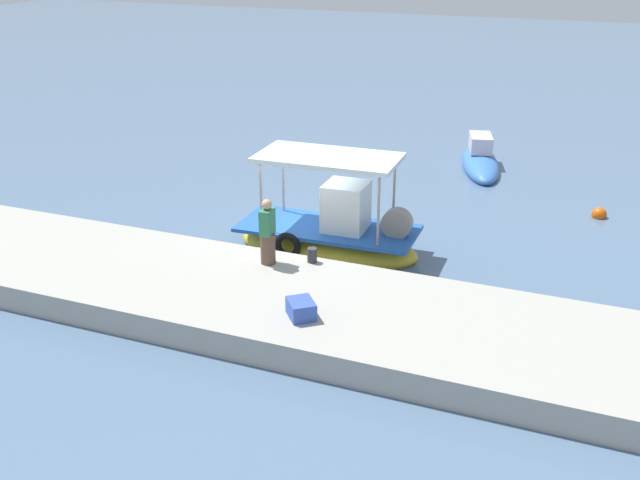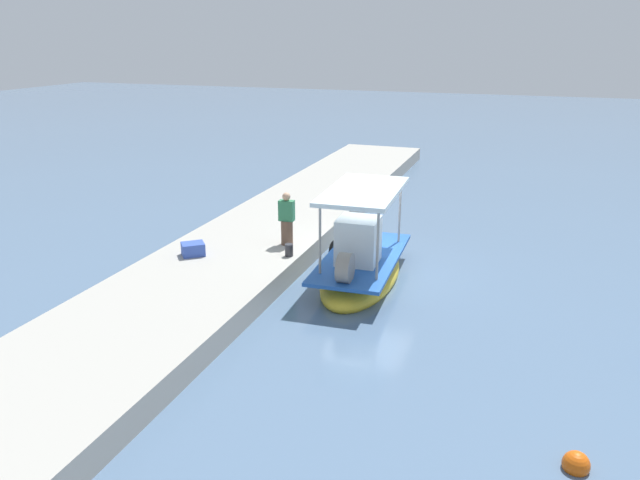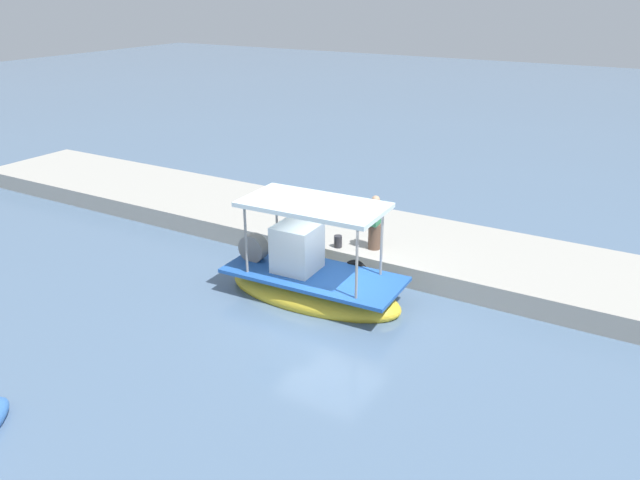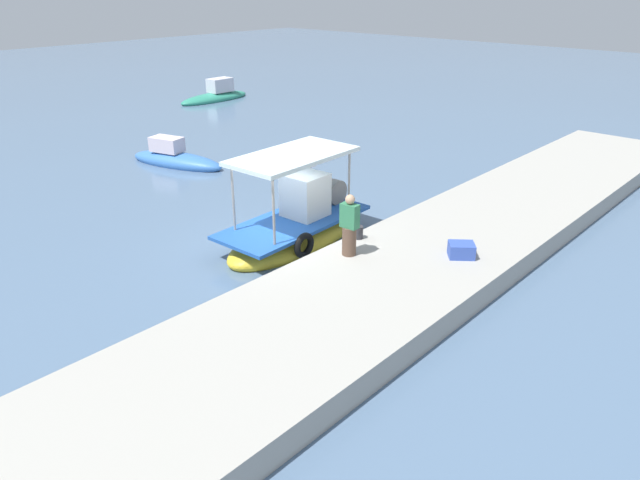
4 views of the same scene
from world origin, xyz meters
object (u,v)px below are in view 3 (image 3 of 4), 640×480
object	(u,v)px
fisherman_near_bollard	(375,225)
mooring_bollard	(338,241)
main_fishing_boat	(311,280)
cargo_crate	(354,210)

from	to	relation	value
fisherman_near_bollard	mooring_bollard	world-z (taller)	fisherman_near_bollard
main_fishing_boat	mooring_bollard	bearing A→B (deg)	-81.14
main_fishing_boat	cargo_crate	size ratio (longest dim) A/B	7.93
cargo_crate	fisherman_near_bollard	bearing A→B (deg)	129.60
fisherman_near_bollard	cargo_crate	xyz separation A→B (m)	(1.84, -2.23, -0.56)
mooring_bollard	main_fishing_boat	bearing A→B (deg)	98.86
main_fishing_boat	cargo_crate	world-z (taller)	main_fishing_boat
main_fishing_boat	mooring_bollard	world-z (taller)	main_fishing_boat
main_fishing_boat	fisherman_near_bollard	xyz separation A→B (m)	(-0.64, -2.56, 0.87)
mooring_bollard	cargo_crate	size ratio (longest dim) A/B	0.57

